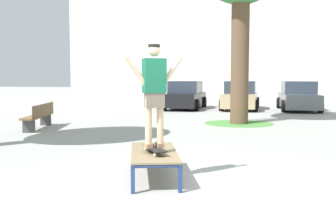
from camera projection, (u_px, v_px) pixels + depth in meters
ground_plane at (188, 186)px, 6.39m from camera, size 120.00×120.00×0.00m
building_facade at (241, 37)px, 33.93m from camera, size 28.51×4.00×10.09m
skate_box at (154, 154)px, 6.88m from camera, size 1.18×2.03×0.46m
skateboard at (154, 149)px, 6.69m from camera, size 0.55×0.80×0.09m
skater at (154, 88)px, 6.61m from camera, size 0.92×0.53×1.69m
grass_patch_mid_back at (239, 123)px, 14.99m from camera, size 2.54×2.54×0.01m
car_black at (185, 96)px, 21.98m from camera, size 2.14×4.31×1.50m
car_tan at (240, 96)px, 21.61m from camera, size 2.18×4.33×1.50m
car_grey at (298, 97)px, 20.88m from camera, size 1.97×4.22×1.50m
park_bench at (39, 115)px, 13.44m from camera, size 0.88×2.44×0.83m
light_post at (242, 22)px, 15.53m from camera, size 0.36×0.36×5.83m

